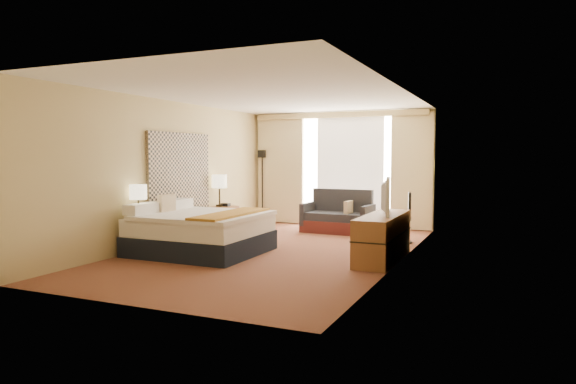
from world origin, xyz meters
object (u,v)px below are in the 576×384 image
at_px(media_dresser, 383,237).
at_px(lamp_left, 138,193).
at_px(nightstand_left, 145,237).
at_px(floor_lamp, 262,171).
at_px(desk_chair, 403,220).
at_px(loveseat, 338,218).
at_px(television, 381,196).
at_px(nightstand_right, 224,220).
at_px(lamp_right, 219,182).
at_px(bed, 200,232).

distance_m(media_dresser, lamp_left, 3.98).
relative_size(nightstand_left, floor_lamp, 0.32).
bearing_deg(nightstand_left, desk_chair, 36.94).
height_order(nightstand_left, loveseat, loveseat).
distance_m(lamp_left, television, 3.90).
distance_m(nightstand_right, loveseat, 2.40).
bearing_deg(floor_lamp, television, -41.22).
relative_size(lamp_right, television, 0.68).
bearing_deg(bed, nightstand_left, -153.71).
bearing_deg(floor_lamp, media_dresser, -41.50).
height_order(nightstand_left, media_dresser, media_dresser).
height_order(loveseat, floor_lamp, floor_lamp).
distance_m(nightstand_left, loveseat, 4.15).
distance_m(nightstand_left, bed, 0.91).
xyz_separation_m(media_dresser, floor_lamp, (-3.73, 3.30, 0.88)).
bearing_deg(nightstand_right, nightstand_left, -90.00).
xyz_separation_m(nightstand_left, television, (3.65, 1.13, 0.71)).
relative_size(nightstand_right, desk_chair, 0.59).
bearing_deg(television, lamp_left, 95.63).
height_order(nightstand_left, lamp_right, lamp_right).
height_order(desk_chair, television, television).
bearing_deg(desk_chair, television, -102.86).
distance_m(desk_chair, lamp_right, 3.80).
xyz_separation_m(desk_chair, television, (-0.02, -1.63, 0.57)).
bearing_deg(bed, lamp_right, 113.13).
relative_size(nightstand_right, television, 0.57).
distance_m(bed, floor_lamp, 4.13).
xyz_separation_m(nightstand_left, nightstand_right, (0.00, 2.50, 0.00)).
bearing_deg(television, nightstand_left, 94.77).
bearing_deg(desk_chair, media_dresser, -101.15).
xyz_separation_m(nightstand_left, lamp_left, (-0.06, -0.08, 0.73)).
height_order(floor_lamp, lamp_left, floor_lamp).
bearing_deg(bed, lamp_left, -151.06).
relative_size(media_dresser, desk_chair, 1.93).
bearing_deg(nightstand_right, desk_chair, 4.03).
distance_m(bed, lamp_right, 2.32).
distance_m(nightstand_left, nightstand_right, 2.50).
bearing_deg(desk_chair, floor_lamp, 144.51).
relative_size(nightstand_right, floor_lamp, 0.32).
relative_size(nightstand_left, loveseat, 0.38).
bearing_deg(media_dresser, lamp_left, -163.27).
distance_m(media_dresser, floor_lamp, 5.06).
bearing_deg(desk_chair, bed, -152.68).
distance_m(media_dresser, lamp_right, 4.06).
distance_m(nightstand_left, lamp_left, 0.73).
relative_size(media_dresser, lamp_right, 2.73).
height_order(media_dresser, bed, bed).
relative_size(nightstand_left, lamp_left, 0.94).
bearing_deg(lamp_right, lamp_left, -90.01).
bearing_deg(loveseat, nightstand_left, -119.20).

